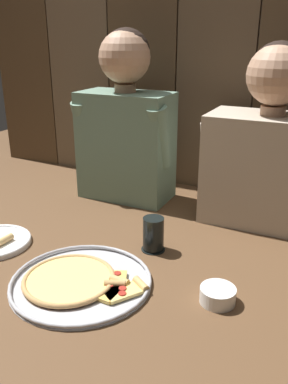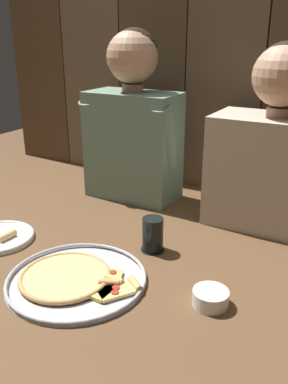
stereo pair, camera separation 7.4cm
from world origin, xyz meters
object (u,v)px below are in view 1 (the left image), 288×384
Objects in this scene: diner_left at (126,121)px; drinking_glass at (153,234)px; diner_right at (269,147)px; dipping_bowl at (218,294)px; pizza_tray at (79,281)px.

drinking_glass is at bearing -51.82° from diner_left.
diner_right is at bearing 54.32° from drinking_glass.
diner_left is at bearing -179.96° from diner_right.
pizza_tray is at bearing -166.75° from dipping_bowl.
drinking_glass is at bearing -125.68° from diner_right.
drinking_glass is at bearing 68.03° from pizza_tray.
diner_left reaches higher than diner_right.
dipping_bowl is at bearing -44.73° from diner_left.
dipping_bowl is 0.58m from diner_right.
diner_right reaches higher than dipping_bowl.
drinking_glass reaches higher than pizza_tray.
dipping_bowl is (0.35, 0.08, 0.01)m from pizza_tray.
pizza_tray is 0.58× the size of diner_left.
pizza_tray is 3.53× the size of drinking_glass.
dipping_bowl is (0.25, -0.17, -0.03)m from drinking_glass.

